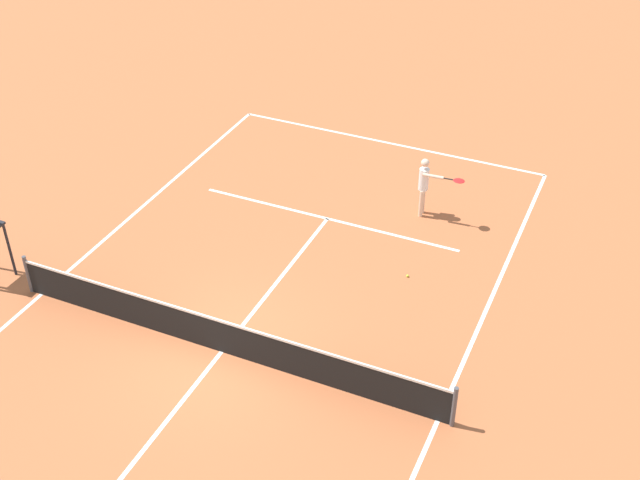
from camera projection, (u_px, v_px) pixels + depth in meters
name	position (u px, v px, depth m)	size (l,w,h in m)	color
ground_plane	(222.00, 352.00, 18.87)	(60.00, 60.00, 0.00)	#B76038
court_lines	(222.00, 351.00, 18.87)	(10.38, 21.99, 0.01)	white
tennis_net	(220.00, 335.00, 18.58)	(10.98, 0.10, 1.07)	#4C4C51
player_serving	(425.00, 182.00, 22.93)	(1.32, 0.49, 1.79)	beige
tennis_ball	(408.00, 276.00, 21.14)	(0.07, 0.07, 0.07)	#CCE033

